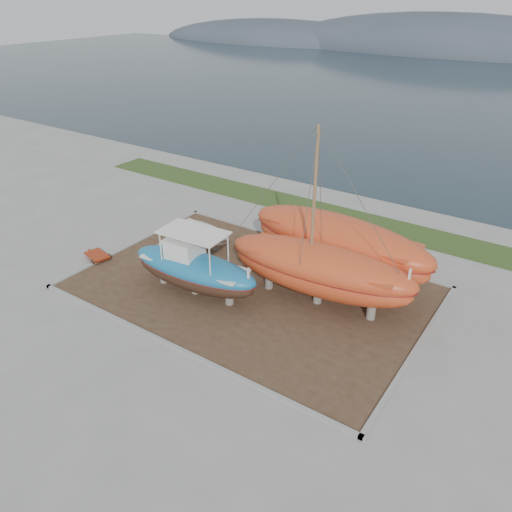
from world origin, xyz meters
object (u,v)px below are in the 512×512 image
Objects in this scene: blue_caique at (194,263)px; orange_bare_hull at (338,250)px; orange_sailboat at (323,222)px; red_trailer at (97,257)px; white_dinghy at (202,235)px.

orange_bare_hull is (5.46, 5.56, -0.02)m from blue_caique.
orange_sailboat is 14.21m from red_trailer.
blue_caique is at bearing -130.18° from orange_bare_hull.
blue_caique is 1.74× the size of white_dinghy.
white_dinghy is 8.97m from orange_bare_hull.
red_trailer is (-7.32, -0.44, -1.68)m from blue_caique.
orange_bare_hull is at bearing 92.39° from orange_sailboat.
white_dinghy is 1.84× the size of red_trailer.
white_dinghy is 0.39× the size of orange_bare_hull.
white_dinghy is 0.43× the size of orange_sailboat.
blue_caique reaches higher than white_dinghy.
orange_sailboat is at bearing -6.05° from white_dinghy.
orange_sailboat is 0.91× the size of orange_bare_hull.
orange_bare_hull is (8.84, 0.99, 1.13)m from white_dinghy.
blue_caique is at bearing -158.39° from orange_sailboat.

